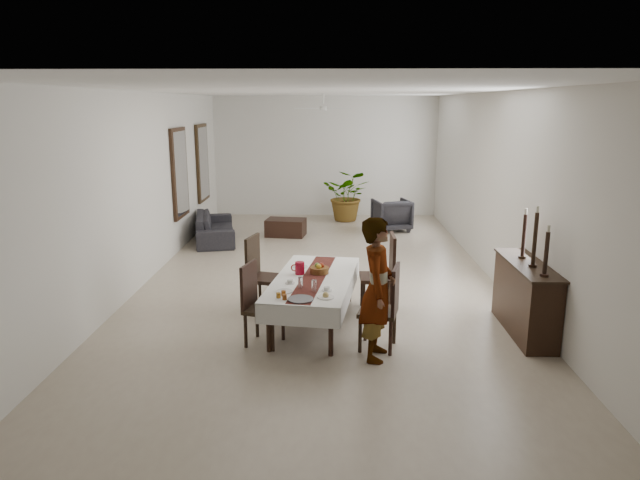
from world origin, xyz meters
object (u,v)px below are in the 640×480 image
(dining_table_top, at_px, (314,280))
(woman, at_px, (378,289))
(sofa, at_px, (215,227))
(red_pitcher, at_px, (300,268))
(sideboard_body, at_px, (525,299))

(dining_table_top, xyz_separation_m, woman, (0.79, -1.07, 0.23))
(dining_table_top, xyz_separation_m, sofa, (-2.38, 4.94, -0.34))
(sofa, bearing_deg, red_pitcher, -167.46)
(sofa, bearing_deg, sideboard_body, -146.90)
(sideboard_body, xyz_separation_m, sofa, (-5.20, 5.19, -0.17))
(dining_table_top, xyz_separation_m, red_pitcher, (-0.20, 0.16, 0.12))
(sideboard_body, bearing_deg, red_pitcher, 172.22)
(sofa, bearing_deg, dining_table_top, -166.27)
(red_pitcher, xyz_separation_m, sofa, (-2.18, 4.77, -0.46))
(sideboard_body, bearing_deg, dining_table_top, 174.91)
(red_pitcher, bearing_deg, sofa, 114.52)
(dining_table_top, distance_m, woman, 1.35)
(sideboard_body, distance_m, sofa, 7.35)
(red_pitcher, distance_m, sofa, 5.27)
(woman, relative_size, sofa, 0.84)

